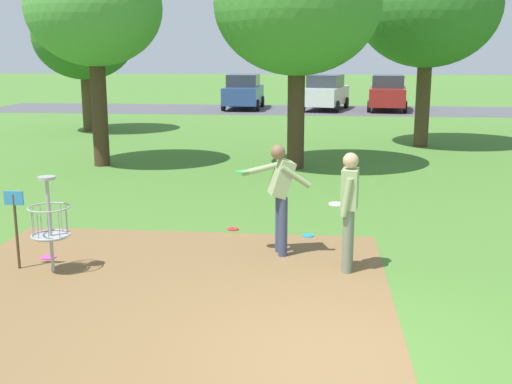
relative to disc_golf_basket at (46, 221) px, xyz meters
name	(u,v)px	position (x,y,z in m)	size (l,w,h in m)	color
ground_plane	(334,359)	(3.99, -2.25, -0.75)	(160.00, 160.00, 0.00)	#47752D
dirt_tee_pad	(160,288)	(1.73, -0.46, -0.75)	(6.07, 5.36, 0.01)	brown
disc_golf_basket	(46,221)	(0.00, 0.00, 0.00)	(0.98, 0.58, 1.39)	#9E9EA3
player_foreground_watching	(280,192)	(3.23, 1.14, 0.23)	(1.17, 0.45, 1.71)	#384260
player_throwing	(349,205)	(4.23, 0.48, 0.21)	(0.42, 0.49, 1.71)	slate
frisbee_near_basket	(308,236)	(3.64, 2.14, -0.74)	(0.20, 0.20, 0.02)	#1E93DB
frisbee_by_tee	(233,229)	(2.32, 2.42, -0.74)	(0.20, 0.20, 0.02)	red
frisbee_far_left	(48,257)	(-0.28, 0.59, -0.74)	(0.23, 0.23, 0.02)	#E53D99
tree_near_right	(297,4)	(3.18, 8.55, 3.48)	(4.28, 4.28, 6.08)	#422D1E
tree_mid_left	(94,9)	(-2.11, 8.43, 3.38)	(3.55, 3.55, 5.68)	#422D1E
tree_mid_center	(84,36)	(-5.14, 15.73, 2.85)	(3.85, 3.85, 5.27)	#4C3823
tree_far_left	(428,6)	(7.14, 12.95, 3.69)	(4.54, 4.54, 6.40)	#4C3823
parking_lot_strip	(323,110)	(3.99, 25.67, -0.75)	(36.00, 6.00, 0.01)	#4C4C51
parked_car_leftmost	(243,92)	(-0.28, 26.08, 0.17)	(2.00, 4.21, 1.84)	#2D4784
parked_car_center_left	(325,92)	(4.11, 25.91, 0.17)	(2.67, 4.49, 1.84)	silver
parked_car_center_right	(388,93)	(7.37, 25.91, 0.17)	(2.32, 4.37, 1.84)	maroon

